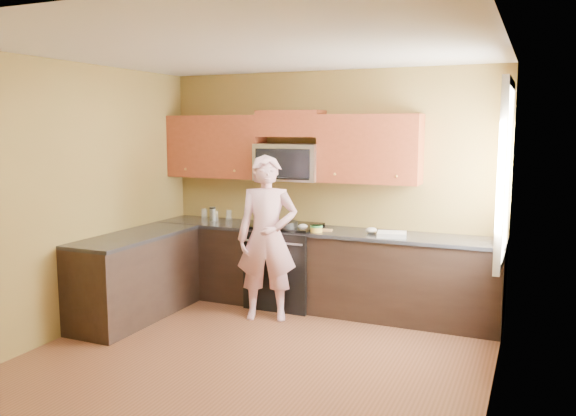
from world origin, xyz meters
The scene contains 27 objects.
floor centered at (0.00, 0.00, 0.00)m, with size 4.00×4.00×0.00m, color brown.
ceiling centered at (0.00, 0.00, 2.70)m, with size 4.00×4.00×0.00m, color white.
wall_back centered at (0.00, 2.00, 1.35)m, with size 4.00×4.00×0.00m, color brown.
wall_front centered at (0.00, -2.00, 1.35)m, with size 4.00×4.00×0.00m, color brown.
wall_left centered at (-2.00, 0.00, 1.35)m, with size 4.00×4.00×0.00m, color brown.
wall_right centered at (2.00, 0.00, 1.35)m, with size 4.00×4.00×0.00m, color brown.
cabinet_back_run centered at (0.00, 1.70, 0.44)m, with size 4.00×0.60×0.88m, color black.
cabinet_left_run centered at (-1.70, 0.60, 0.44)m, with size 0.60×1.60×0.88m, color black.
countertop_back centered at (0.00, 1.69, 0.90)m, with size 4.00×0.62×0.04m, color black.
countertop_left centered at (-1.69, 0.60, 0.90)m, with size 0.62×1.60×0.04m, color black.
stove centered at (-0.40, 1.68, 0.47)m, with size 0.76×0.65×0.95m, color black, non-canonical shape.
microwave centered at (-0.40, 1.80, 1.45)m, with size 0.76×0.40×0.42m, color silver, non-canonical shape.
upper_cab_left centered at (-1.39, 1.83, 1.45)m, with size 1.22×0.33×0.75m, color maroon, non-canonical shape.
upper_cab_right centered at (0.54, 1.83, 1.45)m, with size 1.12×0.33×0.75m, color maroon, non-canonical shape.
upper_cab_over_mw centered at (-0.40, 1.83, 2.10)m, with size 0.76×0.33×0.30m, color maroon.
window centered at (1.98, 1.20, 1.65)m, with size 0.06×1.06×1.66m, color white, non-canonical shape.
woman centered at (-0.38, 1.15, 0.88)m, with size 0.65×0.42×1.77m, color #DE6F89.
frying_pan centered at (-0.34, 1.53, 0.95)m, with size 0.30×0.51×0.07m, color black, non-canonical shape.
butter_tub centered at (0.05, 1.51, 0.92)m, with size 0.13×0.13×0.10m, color yellow, non-canonical shape.
toast_slice centered at (0.13, 1.63, 0.93)m, with size 0.11×0.11×0.01m, color #B27F47.
napkin_a centered at (-0.16, 1.62, 0.95)m, with size 0.11×0.12×0.06m, color silver.
napkin_b centered at (0.62, 1.68, 0.95)m, with size 0.12×0.13×0.07m, color silver.
dish_towel centered at (0.87, 1.57, 0.95)m, with size 0.30×0.24×0.05m, color silver.
travel_mug centered at (-1.42, 1.76, 0.92)m, with size 0.08×0.08×0.16m, color silver, non-canonical shape.
glass_a centered at (-1.61, 1.88, 0.98)m, with size 0.07×0.07×0.12m, color silver.
glass_b centered at (-1.26, 1.89, 0.98)m, with size 0.07×0.07×0.12m, color silver.
glass_c centered at (-1.36, 1.73, 0.98)m, with size 0.07×0.07×0.12m, color silver.
Camera 1 is at (2.26, -4.37, 2.06)m, focal length 36.31 mm.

